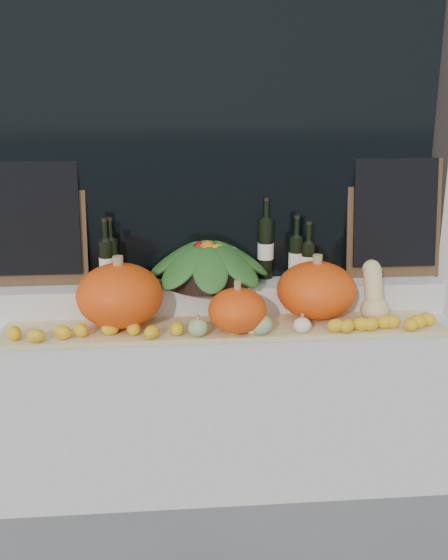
# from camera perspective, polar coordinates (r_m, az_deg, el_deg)

# --- Properties ---
(storefront_facade) EXTENTS (7.00, 0.94, 4.50)m
(storefront_facade) POSITION_cam_1_polar(r_m,az_deg,el_deg) (3.65, -1.14, 20.95)
(storefront_facade) COLOR beige
(storefront_facade) RESTS_ON ground
(display_sill) EXTENTS (2.30, 0.55, 0.88)m
(display_sill) POSITION_cam_1_polar(r_m,az_deg,el_deg) (3.30, -0.11, -11.01)
(display_sill) COLOR silver
(display_sill) RESTS_ON ground
(rear_tier) EXTENTS (2.30, 0.25, 0.16)m
(rear_tier) POSITION_cam_1_polar(r_m,az_deg,el_deg) (3.23, -0.34, -1.58)
(rear_tier) COLOR silver
(rear_tier) RESTS_ON display_sill
(straw_bedding) EXTENTS (2.10, 0.32, 0.02)m
(straw_bedding) POSITION_cam_1_polar(r_m,az_deg,el_deg) (3.00, 0.08, -4.44)
(straw_bedding) COLOR tan
(straw_bedding) RESTS_ON display_sill
(pumpkin_left) EXTENTS (0.54, 0.54, 0.30)m
(pumpkin_left) POSITION_cam_1_polar(r_m,az_deg,el_deg) (2.99, -9.51, -1.40)
(pumpkin_left) COLOR #F64D0C
(pumpkin_left) RESTS_ON straw_bedding
(pumpkin_right) EXTENTS (0.51, 0.51, 0.28)m
(pumpkin_right) POSITION_cam_1_polar(r_m,az_deg,el_deg) (3.10, 8.43, -0.91)
(pumpkin_right) COLOR #F64D0C
(pumpkin_right) RESTS_ON straw_bedding
(pumpkin_center) EXTENTS (0.35, 0.35, 0.21)m
(pumpkin_center) POSITION_cam_1_polar(r_m,az_deg,el_deg) (2.89, 1.23, -2.81)
(pumpkin_center) COLOR #F64D0C
(pumpkin_center) RESTS_ON straw_bedding
(butternut_squash) EXTENTS (0.14, 0.21, 0.29)m
(butternut_squash) POSITION_cam_1_polar(r_m,az_deg,el_deg) (3.12, 13.54, -1.42)
(butternut_squash) COLOR #E5C787
(butternut_squash) RESTS_ON straw_bedding
(decorative_gourds) EXTENTS (0.57, 0.12, 0.14)m
(decorative_gourds) POSITION_cam_1_polar(r_m,az_deg,el_deg) (2.88, 1.99, -4.08)
(decorative_gourds) COLOR #357122
(decorative_gourds) RESTS_ON straw_bedding
(lemon_heap) EXTENTS (2.20, 0.16, 0.06)m
(lemon_heap) POSITION_cam_1_polar(r_m,az_deg,el_deg) (2.88, 0.27, -4.40)
(lemon_heap) COLOR yellow
(lemon_heap) RESTS_ON straw_bedding
(produce_bowl) EXTENTS (0.66, 0.66, 0.23)m
(produce_bowl) POSITION_cam_1_polar(r_m,az_deg,el_deg) (3.16, -1.48, 1.59)
(produce_bowl) COLOR black
(produce_bowl) RESTS_ON rear_tier
(wine_bottle_far_left) EXTENTS (0.08, 0.08, 0.35)m
(wine_bottle_far_left) POSITION_cam_1_polar(r_m,az_deg,el_deg) (3.19, -10.24, 1.69)
(wine_bottle_far_left) COLOR black
(wine_bottle_far_left) RESTS_ON rear_tier
(wine_bottle_near_left) EXTENTS (0.08, 0.08, 0.35)m
(wine_bottle_near_left) POSITION_cam_1_polar(r_m,az_deg,el_deg) (3.18, -10.67, 1.58)
(wine_bottle_near_left) COLOR black
(wine_bottle_near_left) RESTS_ON rear_tier
(wine_bottle_tall) EXTENTS (0.08, 0.08, 0.42)m
(wine_bottle_tall) POSITION_cam_1_polar(r_m,az_deg,el_deg) (3.26, 3.83, 2.93)
(wine_bottle_tall) COLOR black
(wine_bottle_tall) RESTS_ON rear_tier
(wine_bottle_near_right) EXTENTS (0.08, 0.08, 0.34)m
(wine_bottle_near_right) POSITION_cam_1_polar(r_m,az_deg,el_deg) (3.26, 6.59, 2.06)
(wine_bottle_near_right) COLOR black
(wine_bottle_near_right) RESTS_ON rear_tier
(wine_bottle_far_right) EXTENTS (0.08, 0.08, 0.31)m
(wine_bottle_far_right) POSITION_cam_1_polar(r_m,az_deg,el_deg) (3.25, 7.66, 1.74)
(wine_bottle_far_right) COLOR black
(wine_bottle_far_right) RESTS_ON rear_tier
(chalkboard_left) EXTENTS (0.50, 0.11, 0.62)m
(chalkboard_left) POSITION_cam_1_polar(r_m,az_deg,el_deg) (3.26, -16.88, 5.14)
(chalkboard_left) COLOR #4C331E
(chalkboard_left) RESTS_ON rear_tier
(chalkboard_right) EXTENTS (0.50, 0.11, 0.62)m
(chalkboard_right) POSITION_cam_1_polar(r_m,az_deg,el_deg) (3.39, 15.33, 5.70)
(chalkboard_right) COLOR #4C331E
(chalkboard_right) RESTS_ON rear_tier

